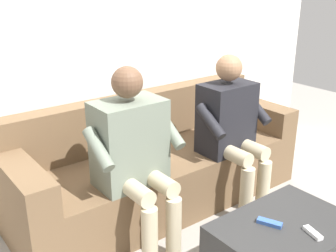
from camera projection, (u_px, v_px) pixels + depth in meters
ground_plane at (221, 245)px, 2.72m from camera, size 8.00×8.00×0.00m
back_wall at (119, 26)px, 3.16m from camera, size 4.50×0.06×2.63m
couch at (157, 167)px, 3.16m from camera, size 2.28×0.78×0.82m
person_left_seated at (231, 124)px, 3.01m from camera, size 0.55×0.50×1.16m
person_right_seated at (134, 150)px, 2.53m from camera, size 0.59×0.53×1.19m
remote_white at (313, 233)px, 2.13m from camera, size 0.07×0.13×0.02m
remote_blue at (270, 223)px, 2.22m from camera, size 0.09×0.14×0.02m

